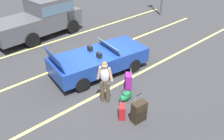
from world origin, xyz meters
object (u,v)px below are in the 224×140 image
at_px(suitcase_small_carryon, 122,112).
at_px(traveler_person, 105,80).
at_px(duffel_bag, 126,96).
at_px(parked_pickup_truck_near, 43,17).
at_px(convertible_car, 103,59).
at_px(suitcase_large_black, 139,112).
at_px(suitcase_medium_bright, 128,81).

distance_m(suitcase_small_carryon, traveler_person, 1.24).
height_order(duffel_bag, parked_pickup_truck_near, parked_pickup_truck_near).
relative_size(suitcase_small_carryon, duffel_bag, 1.18).
bearing_deg(convertible_car, suitcase_large_black, -102.23).
bearing_deg(duffel_bag, traveler_person, 145.42).
bearing_deg(suitcase_small_carryon, convertible_car, 101.89).
xyz_separation_m(convertible_car, suitcase_medium_bright, (-0.09, -1.65, -0.28)).
bearing_deg(convertible_car, parked_pickup_truck_near, 97.15).
bearing_deg(traveler_person, parked_pickup_truck_near, 47.22).
xyz_separation_m(convertible_car, duffel_bag, (-0.68, -2.13, -0.43)).
bearing_deg(suitcase_medium_bright, parked_pickup_truck_near, -48.98).
distance_m(convertible_car, traveler_person, 2.17).
relative_size(suitcase_large_black, suitcase_medium_bright, 1.09).
bearing_deg(convertible_car, suitcase_small_carryon, -110.65).
bearing_deg(suitcase_medium_bright, convertible_car, -51.12).
distance_m(convertible_car, duffel_bag, 2.28).
bearing_deg(duffel_bag, convertible_car, 72.20).
bearing_deg(duffel_bag, parked_pickup_truck_near, 84.55).
xyz_separation_m(convertible_car, traveler_person, (-1.31, -1.69, 0.34)).
relative_size(duffel_bag, traveler_person, 0.40).
height_order(suitcase_small_carryon, parked_pickup_truck_near, parked_pickup_truck_near).
bearing_deg(suitcase_medium_bright, duffel_bag, 80.54).
distance_m(suitcase_large_black, traveler_person, 1.61).
bearing_deg(suitcase_large_black, suitcase_small_carryon, -140.74).
height_order(suitcase_large_black, parked_pickup_truck_near, parked_pickup_truck_near).
relative_size(suitcase_large_black, traveler_person, 0.62).
bearing_deg(duffel_bag, suitcase_large_black, -113.42).
bearing_deg(duffel_bag, suitcase_medium_bright, 38.54).
height_order(suitcase_large_black, duffel_bag, suitcase_large_black).
height_order(convertible_car, suitcase_medium_bright, convertible_car).
bearing_deg(suitcase_medium_bright, suitcase_small_carryon, 80.06).
xyz_separation_m(convertible_car, suitcase_large_black, (-1.14, -3.19, -0.22)).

